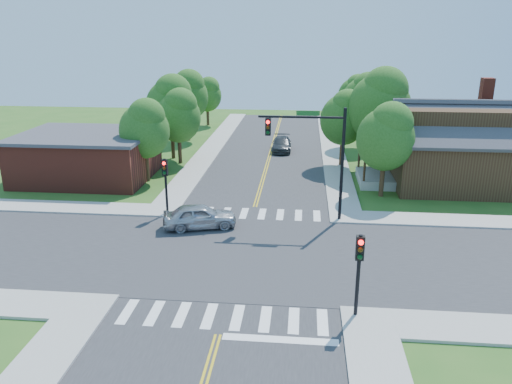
# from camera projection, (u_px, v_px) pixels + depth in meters

# --- Properties ---
(ground) EXTENTS (100.00, 100.00, 0.00)m
(ground) POSITION_uv_depth(u_px,v_px,m) (241.00, 255.00, 27.08)
(ground) COLOR #2B5A1C
(ground) RESTS_ON ground
(road_ns) EXTENTS (10.00, 90.00, 0.04)m
(road_ns) POSITION_uv_depth(u_px,v_px,m) (241.00, 254.00, 27.07)
(road_ns) COLOR #2D2D30
(road_ns) RESTS_ON ground
(road_ew) EXTENTS (90.00, 10.00, 0.04)m
(road_ew) POSITION_uv_depth(u_px,v_px,m) (241.00, 254.00, 27.07)
(road_ew) COLOR #2D2D30
(road_ew) RESTS_ON ground
(intersection_patch) EXTENTS (10.20, 10.20, 0.06)m
(intersection_patch) POSITION_uv_depth(u_px,v_px,m) (241.00, 255.00, 27.08)
(intersection_patch) COLOR #2D2D30
(intersection_patch) RESTS_ON ground
(sidewalk_ne) EXTENTS (40.00, 40.00, 0.14)m
(sidewalk_ne) POSITION_uv_depth(u_px,v_px,m) (458.00, 178.00, 40.55)
(sidewalk_ne) COLOR #9E9B93
(sidewalk_ne) RESTS_ON ground
(sidewalk_nw) EXTENTS (40.00, 40.00, 0.14)m
(sidewalk_nw) POSITION_uv_depth(u_px,v_px,m) (84.00, 168.00, 43.45)
(sidewalk_nw) COLOR #9E9B93
(sidewalk_nw) RESTS_ON ground
(crosswalk_north) EXTENTS (8.85, 2.00, 0.01)m
(crosswalk_north) POSITION_uv_depth(u_px,v_px,m) (253.00, 214.00, 32.92)
(crosswalk_north) COLOR white
(crosswalk_north) RESTS_ON ground
(crosswalk_south) EXTENTS (8.85, 2.00, 0.01)m
(crosswalk_south) POSITION_uv_depth(u_px,v_px,m) (223.00, 317.00, 21.21)
(crosswalk_south) COLOR white
(crosswalk_south) RESTS_ON ground
(centerline) EXTENTS (0.30, 90.00, 0.01)m
(centerline) POSITION_uv_depth(u_px,v_px,m) (241.00, 254.00, 27.06)
(centerline) COLOR gold
(centerline) RESTS_ON ground
(stop_bar) EXTENTS (4.60, 0.45, 0.09)m
(stop_bar) POSITION_uv_depth(u_px,v_px,m) (280.00, 341.00, 19.67)
(stop_bar) COLOR white
(stop_bar) RESTS_ON ground
(signal_mast_ne) EXTENTS (5.30, 0.42, 7.20)m
(signal_mast_ne) POSITION_uv_depth(u_px,v_px,m) (315.00, 146.00, 30.47)
(signal_mast_ne) COLOR black
(signal_mast_ne) RESTS_ON ground
(signal_pole_se) EXTENTS (0.34, 0.42, 3.80)m
(signal_pole_se) POSITION_uv_depth(u_px,v_px,m) (359.00, 261.00, 20.42)
(signal_pole_se) COLOR black
(signal_pole_se) RESTS_ON ground
(signal_pole_nw) EXTENTS (0.34, 0.42, 3.80)m
(signal_pole_nw) POSITION_uv_depth(u_px,v_px,m) (165.00, 176.00, 32.02)
(signal_pole_nw) COLOR black
(signal_pole_nw) RESTS_ON ground
(house_ne) EXTENTS (13.05, 8.80, 7.11)m
(house_ne) POSITION_uv_depth(u_px,v_px,m) (460.00, 143.00, 38.10)
(house_ne) COLOR #351F12
(house_ne) RESTS_ON ground
(building_nw) EXTENTS (10.40, 8.40, 3.73)m
(building_nw) POSITION_uv_depth(u_px,v_px,m) (87.00, 156.00, 40.26)
(building_nw) COLOR maroon
(building_nw) RESTS_ON ground
(tree_e_a) EXTENTS (4.08, 3.88, 6.94)m
(tree_e_a) POSITION_uv_depth(u_px,v_px,m) (387.00, 135.00, 35.00)
(tree_e_a) COLOR #382314
(tree_e_a) RESTS_ON ground
(tree_e_b) EXTENTS (5.19, 4.93, 8.82)m
(tree_e_b) POSITION_uv_depth(u_px,v_px,m) (381.00, 103.00, 40.99)
(tree_e_b) COLOR #382314
(tree_e_b) RESTS_ON ground
(tree_e_c) EXTENTS (4.49, 4.27, 7.63)m
(tree_e_c) POSITION_uv_depth(u_px,v_px,m) (365.00, 99.00, 49.57)
(tree_e_c) COLOR #382314
(tree_e_c) RESTS_ON ground
(tree_e_d) EXTENTS (3.95, 3.75, 6.72)m
(tree_e_d) POSITION_uv_depth(u_px,v_px,m) (356.00, 94.00, 57.61)
(tree_e_d) COLOR #382314
(tree_e_d) RESTS_ON ground
(tree_w_a) EXTENTS (3.92, 3.73, 6.67)m
(tree_w_a) POSITION_uv_depth(u_px,v_px,m) (145.00, 127.00, 38.68)
(tree_w_a) COLOR #382314
(tree_w_a) RESTS_ON ground
(tree_w_b) EXTENTS (4.62, 4.38, 7.85)m
(tree_w_b) POSITION_uv_depth(u_px,v_px,m) (171.00, 103.00, 45.38)
(tree_w_b) COLOR #382314
(tree_w_b) RESTS_ON ground
(tree_w_c) EXTENTS (4.50, 4.27, 7.64)m
(tree_w_c) POSITION_uv_depth(u_px,v_px,m) (188.00, 94.00, 52.87)
(tree_w_c) COLOR #382314
(tree_w_c) RESTS_ON ground
(tree_w_d) EXTENTS (3.55, 3.37, 6.04)m
(tree_w_d) POSITION_uv_depth(u_px,v_px,m) (208.00, 94.00, 61.57)
(tree_w_d) COLOR #382314
(tree_w_d) RESTS_ON ground
(tree_house) EXTENTS (4.01, 3.80, 6.81)m
(tree_house) POSITION_uv_depth(u_px,v_px,m) (344.00, 116.00, 42.88)
(tree_house) COLOR #382314
(tree_house) RESTS_ON ground
(tree_bldg) EXTENTS (4.00, 3.80, 6.81)m
(tree_bldg) POSITION_uv_depth(u_px,v_px,m) (179.00, 114.00, 43.88)
(tree_bldg) COLOR #382314
(tree_bldg) RESTS_ON ground
(car_silver) EXTENTS (4.08, 5.36, 1.51)m
(car_silver) POSITION_uv_depth(u_px,v_px,m) (200.00, 217.00, 30.42)
(car_silver) COLOR #ACAEB3
(car_silver) RESTS_ON ground
(car_dgrey) EXTENTS (2.07, 4.66, 1.33)m
(car_dgrey) POSITION_uv_depth(u_px,v_px,m) (282.00, 145.00, 49.49)
(car_dgrey) COLOR #343739
(car_dgrey) RESTS_ON ground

